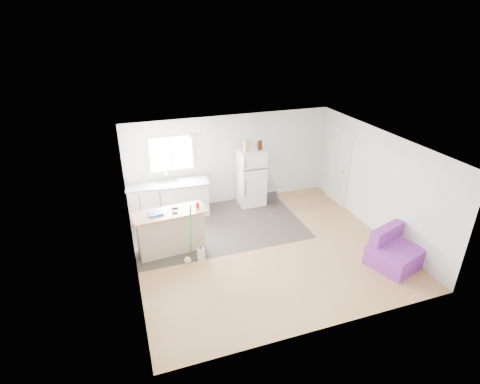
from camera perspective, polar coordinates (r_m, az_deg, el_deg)
name	(u,v)px	position (r m, az deg, el deg)	size (l,w,h in m)	color
room	(267,199)	(7.80, 4.08, -1.15)	(5.51, 5.01, 2.41)	#A17A43
vinyl_zone	(218,226)	(9.21, -3.34, -5.18)	(4.05, 2.50, 0.00)	#382F2A
window	(171,154)	(9.51, -10.45, 5.77)	(1.18, 0.06, 0.98)	white
interior_door	(338,166)	(10.34, 14.77, 3.80)	(0.11, 0.92, 2.10)	white
ceiling_fixture	(195,135)	(8.11, -6.94, 8.61)	(0.30, 0.30, 0.07)	white
kitchen_cabinets	(169,199)	(9.63, -10.77, -1.07)	(2.07, 0.81, 1.18)	white
peninsula	(171,231)	(8.21, -10.54, -5.88)	(1.57, 0.71, 0.94)	#C5AC8E
refrigerator	(251,177)	(9.97, 1.70, 2.27)	(0.68, 0.65, 1.53)	white
cooler	(266,194)	(10.33, 3.98, -0.32)	(0.56, 0.41, 0.41)	#323235
purple_seat	(393,253)	(8.36, 22.30, -8.59)	(1.12, 1.10, 0.74)	#7D2E96
cleaner_jug	(201,254)	(7.98, -5.98, -9.35)	(0.15, 0.11, 0.33)	silver
mop	(188,252)	(7.91, -7.87, -9.10)	(0.22, 0.38, 1.36)	green
red_cup	(198,205)	(8.06, -6.49, -1.93)	(0.08, 0.08, 0.12)	red
blue_tray	(155,214)	(7.93, -12.78, -3.24)	(0.30, 0.22, 0.04)	blue
tool_a	(175,208)	(8.09, -9.88, -2.38)	(0.14, 0.05, 0.03)	black
tool_b	(175,213)	(7.91, -9.91, -3.11)	(0.10, 0.04, 0.03)	black
cardboard_box	(248,146)	(9.55, 1.15, 7.09)	(0.20, 0.10, 0.30)	tan
bottle_left	(259,146)	(9.61, 2.86, 7.03)	(0.07, 0.07, 0.25)	#371E0A
bottle_right	(261,145)	(9.70, 3.19, 7.20)	(0.07, 0.07, 0.25)	#371E0A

